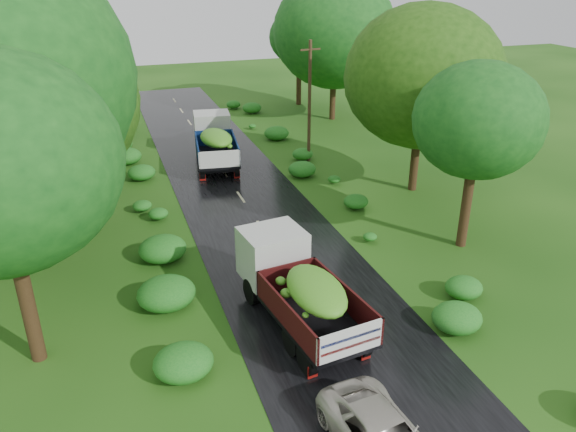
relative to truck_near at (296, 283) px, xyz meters
name	(u,v)px	position (x,y,z in m)	size (l,w,h in m)	color
ground	(379,399)	(0.96, -4.46, -1.50)	(120.00, 120.00, 0.00)	#163F0D
road	(316,307)	(0.96, 0.54, -1.49)	(6.50, 80.00, 0.02)	black
road_lines	(306,292)	(0.96, 1.54, -1.48)	(0.12, 69.60, 0.00)	#BFB78C
truck_near	(296,283)	(0.00, 0.00, 0.00)	(3.06, 6.56, 2.66)	black
truck_far	(215,140)	(0.87, 17.36, 0.04)	(3.11, 6.72, 2.72)	black
utility_pole	(309,101)	(6.50, 15.96, 2.29)	(1.29, 0.23, 7.36)	#382616
trees_left	(12,56)	(-9.33, 16.27, 5.64)	(7.16, 35.55, 10.24)	black
trees_right	(364,54)	(10.76, 17.52, 4.60)	(6.86, 30.74, 8.59)	black
shrubs	(251,205)	(0.96, 9.54, -1.15)	(11.90, 44.00, 0.70)	#18671B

